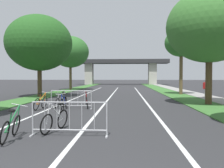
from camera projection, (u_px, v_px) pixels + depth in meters
grass_verge_left at (64, 91)px, 29.09m from camera, size 2.32×65.02×0.05m
grass_verge_right at (167, 92)px, 28.28m from camera, size 2.32×65.02×0.05m
sidewalk_path_right at (184, 91)px, 28.15m from camera, size 1.95×65.02×0.08m
lane_stripe_center at (110, 97)px, 20.92m from camera, size 0.14×37.61×0.01m
lane_stripe_right_lane at (142, 97)px, 20.73m from camera, size 0.14×37.61×0.01m
lane_stripe_left_lane at (79, 97)px, 21.10m from camera, size 0.14×37.61×0.01m
overpass_bridge at (120, 66)px, 55.62m from camera, size 22.80×4.10×6.02m
tree_left_maple_mid at (39, 43)px, 20.67m from camera, size 5.86×5.86×7.35m
tree_left_oak_mid at (70, 52)px, 32.02m from camera, size 5.14×5.14×7.49m
tree_right_cypress_far at (209, 27)px, 14.80m from camera, size 5.47×5.47×7.38m
tree_right_pine_far at (181, 43)px, 23.30m from camera, size 3.32×3.32×6.69m
crowd_barrier_nearest at (69, 119)px, 7.04m from camera, size 2.36×0.46×1.05m
crowd_barrier_second at (71, 100)px, 13.07m from camera, size 2.36×0.46×1.05m
bicycle_white_0 at (55, 120)px, 7.60m from camera, size 0.56×1.62×1.02m
bicycle_red_1 at (87, 101)px, 13.50m from camera, size 0.63×1.67×0.94m
bicycle_green_2 at (11, 127)px, 6.60m from camera, size 0.50×1.62×1.00m
bicycle_silver_3 at (61, 102)px, 13.51m from camera, size 0.43×1.61×0.94m
bicycle_orange_4 at (41, 103)px, 12.80m from camera, size 0.55×1.65×0.97m
bicycle_blue_5 at (64, 103)px, 12.67m from camera, size 0.50×1.71×0.95m
pedestrian_pushing_bike at (207, 87)px, 19.45m from camera, size 0.59×0.30×1.62m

